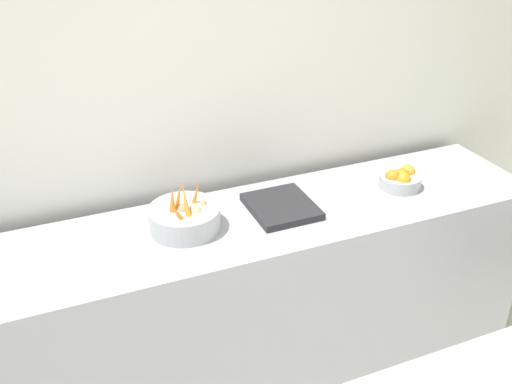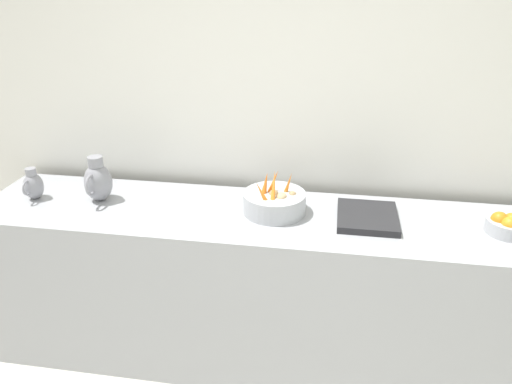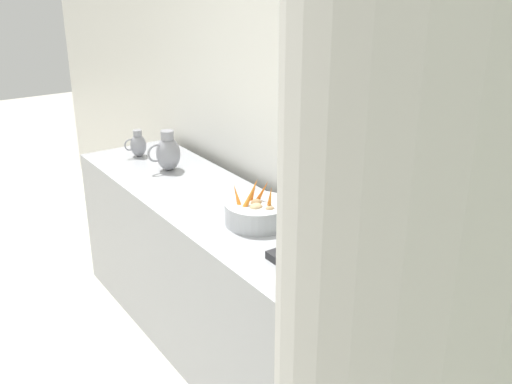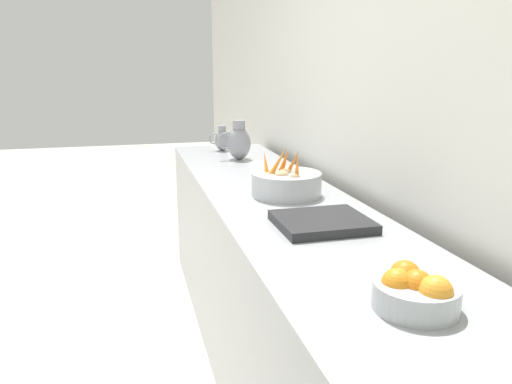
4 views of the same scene
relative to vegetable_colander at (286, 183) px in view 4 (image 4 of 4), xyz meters
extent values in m
cube|color=white|center=(-0.40, 0.61, 0.52)|extent=(0.10, 9.04, 3.00)
cube|color=#9EA0A5|center=(0.04, 0.11, -0.52)|extent=(0.65, 3.37, 0.92)
cylinder|color=#ADAFB5|center=(0.00, 0.00, 0.00)|extent=(0.33, 0.33, 0.11)
torus|color=#ADAFB5|center=(0.00, 0.00, -0.05)|extent=(0.19, 0.19, 0.01)
cone|color=orange|center=(-0.03, 0.07, 0.09)|extent=(0.04, 0.06, 0.14)
cone|color=orange|center=(-0.01, -0.05, 0.09)|extent=(0.08, 0.06, 0.13)
cone|color=orange|center=(0.04, 0.00, 0.10)|extent=(0.11, 0.03, 0.16)
cone|color=orange|center=(0.08, -0.05, 0.09)|extent=(0.03, 0.08, 0.12)
cone|color=orange|center=(-0.04, -0.01, 0.09)|extent=(0.08, 0.08, 0.14)
ellipsoid|color=#9E7F56|center=(-0.01, 0.09, 0.04)|extent=(0.05, 0.04, 0.04)
ellipsoid|color=tan|center=(0.03, 0.04, 0.05)|extent=(0.07, 0.06, 0.05)
ellipsoid|color=#9E7F56|center=(0.00, 0.00, 0.05)|extent=(0.06, 0.05, 0.05)
cylinder|color=#ADAFB5|center=(0.04, 1.14, -0.02)|extent=(0.21, 0.21, 0.07)
sphere|color=orange|center=(0.04, 1.14, 0.01)|extent=(0.07, 0.07, 0.07)
sphere|color=orange|center=(0.02, 1.19, 0.01)|extent=(0.08, 0.08, 0.08)
sphere|color=orange|center=(0.08, 1.13, 0.01)|extent=(0.08, 0.08, 0.08)
sphere|color=orange|center=(0.04, 1.09, 0.01)|extent=(0.08, 0.08, 0.08)
sphere|color=orange|center=(0.04, 1.15, 0.01)|extent=(0.08, 0.08, 0.08)
ellipsoid|color=gray|center=(0.00, -0.96, 0.05)|extent=(0.15, 0.15, 0.21)
cylinder|color=gray|center=(0.00, -0.96, 0.17)|extent=(0.08, 0.08, 0.06)
torus|color=gray|center=(0.09, -0.96, 0.07)|extent=(0.11, 0.01, 0.11)
ellipsoid|color=gray|center=(0.04, -1.33, 0.02)|extent=(0.11, 0.11, 0.15)
cylinder|color=gray|center=(0.04, -1.33, 0.10)|extent=(0.06, 0.06, 0.04)
torus|color=gray|center=(0.10, -1.33, 0.03)|extent=(0.08, 0.01, 0.08)
cube|color=#232326|center=(0.01, 0.48, -0.04)|extent=(0.34, 0.30, 0.04)
camera|label=1|loc=(2.18, -0.56, 1.35)|focal=40.30mm
camera|label=2|loc=(2.32, 0.28, 1.12)|focal=35.05mm
camera|label=3|loc=(1.52, 2.21, 1.18)|focal=41.50mm
camera|label=4|loc=(0.70, 2.12, 0.53)|focal=34.49mm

